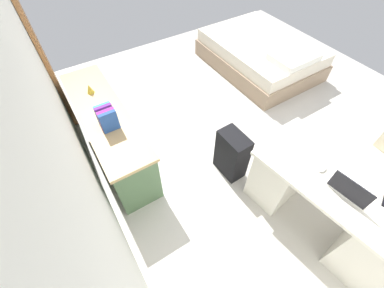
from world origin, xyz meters
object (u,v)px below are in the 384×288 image
(office_chair, at_px, (381,168))
(laptop, at_px, (350,189))
(computer_mouse, at_px, (323,168))
(figurine_small, at_px, (90,89))
(credenza, at_px, (110,133))
(bed, at_px, (260,54))
(desk, at_px, (325,203))
(suitcase_black, at_px, (232,154))

(office_chair, bearing_deg, laptop, 91.63)
(computer_mouse, height_order, figurine_small, figurine_small)
(credenza, distance_m, bed, 2.88)
(desk, height_order, computer_mouse, computer_mouse)
(laptop, height_order, figurine_small, laptop)
(desk, bearing_deg, bed, -30.18)
(office_chair, bearing_deg, bed, -14.44)
(credenza, relative_size, bed, 0.94)
(desk, xyz_separation_m, bed, (2.46, -1.43, -0.14))
(suitcase_black, bearing_deg, credenza, 45.24)
(suitcase_black, relative_size, laptop, 1.78)
(office_chair, relative_size, figurine_small, 8.55)
(credenza, height_order, computer_mouse, computer_mouse)
(office_chair, relative_size, credenza, 0.52)
(figurine_small, bearing_deg, bed, -87.18)
(bed, xyz_separation_m, computer_mouse, (-2.27, 1.45, 0.51))
(bed, distance_m, laptop, 2.97)
(computer_mouse, xyz_separation_m, figurine_small, (2.13, 1.39, 0.02))
(computer_mouse, distance_m, figurine_small, 2.54)
(desk, bearing_deg, credenza, 35.80)
(laptop, distance_m, figurine_small, 2.76)
(desk, height_order, figurine_small, figurine_small)
(desk, xyz_separation_m, credenza, (1.95, 1.41, -0.02))
(desk, relative_size, laptop, 4.49)
(office_chair, bearing_deg, credenza, 47.54)
(bed, bearing_deg, computer_mouse, 147.33)
(desk, distance_m, laptop, 0.41)
(credenza, xyz_separation_m, bed, (0.50, -2.84, -0.12))
(desk, bearing_deg, office_chair, -93.74)
(laptop, bearing_deg, bed, -29.96)
(desk, relative_size, computer_mouse, 15.18)
(desk, height_order, laptop, laptop)
(figurine_small, bearing_deg, laptop, -149.98)
(bed, bearing_deg, credenza, 100.01)
(credenza, distance_m, laptop, 2.49)
(computer_mouse, bearing_deg, credenza, 30.12)
(credenza, height_order, laptop, laptop)
(bed, height_order, suitcase_black, suitcase_black)
(bed, bearing_deg, laptop, 150.04)
(desk, relative_size, credenza, 0.84)
(desk, relative_size, figurine_small, 13.80)
(office_chair, distance_m, bed, 2.59)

